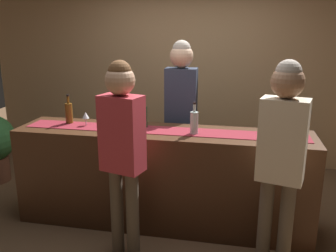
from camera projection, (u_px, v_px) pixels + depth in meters
name	position (u px, v px, depth m)	size (l,w,h in m)	color
ground_plane	(163.00, 221.00, 3.72)	(10.00, 10.00, 0.00)	brown
back_wall	(190.00, 62.00, 5.13)	(6.00, 0.12, 2.90)	tan
bar_counter	(162.00, 177.00, 3.59)	(2.86, 0.60, 0.97)	#3D2314
counter_runner_cloth	(162.00, 130.00, 3.46)	(2.72, 0.28, 0.01)	maroon
wine_bottle_clear	(194.00, 122.00, 3.33)	(0.07, 0.07, 0.30)	#B2C6C1
wine_bottle_amber	(69.00, 113.00, 3.69)	(0.07, 0.07, 0.30)	brown
wine_bottle_green	(144.00, 116.00, 3.54)	(0.07, 0.07, 0.30)	#194723
wine_glass_near_customer	(105.00, 116.00, 3.61)	(0.07, 0.07, 0.14)	silver
wine_glass_mid_counter	(86.00, 116.00, 3.61)	(0.07, 0.07, 0.14)	silver
bartender	(181.00, 103.00, 3.95)	(0.34, 0.25, 1.80)	#26262B
customer_sipping	(282.00, 147.00, 2.70)	(0.38, 0.28, 1.72)	brown
customer_browsing	(122.00, 141.00, 2.92)	(0.38, 0.28, 1.69)	brown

